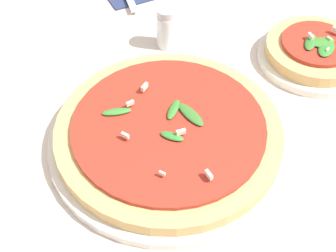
# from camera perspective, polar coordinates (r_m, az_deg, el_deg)

# --- Properties ---
(ground_plane) EXTENTS (6.00, 6.00, 0.00)m
(ground_plane) POSITION_cam_1_polar(r_m,az_deg,el_deg) (0.62, 2.67, -1.01)
(ground_plane) COLOR beige
(pizza_arugula_main) EXTENTS (0.31, 0.31, 0.05)m
(pizza_arugula_main) POSITION_cam_1_polar(r_m,az_deg,el_deg) (0.60, -0.00, -0.84)
(pizza_arugula_main) COLOR silver
(pizza_arugula_main) RESTS_ON ground_plane
(pizza_personal_side) EXTENTS (0.17, 0.17, 0.05)m
(pizza_personal_side) POSITION_cam_1_polar(r_m,az_deg,el_deg) (0.75, 17.47, 8.56)
(pizza_personal_side) COLOR silver
(pizza_personal_side) RESTS_ON ground_plane
(shaker_pepper) EXTENTS (0.03, 0.03, 0.07)m
(shaker_pepper) POSITION_cam_1_polar(r_m,az_deg,el_deg) (0.74, -0.15, 11.87)
(shaker_pepper) COLOR silver
(shaker_pepper) RESTS_ON ground_plane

